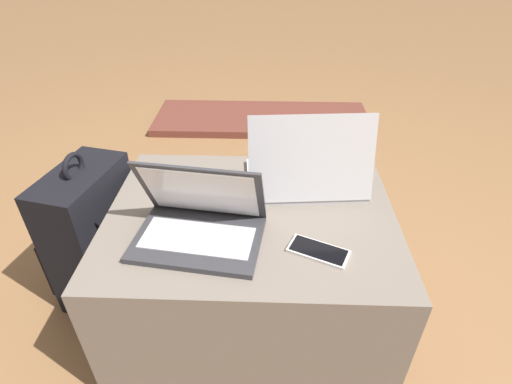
{
  "coord_description": "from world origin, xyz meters",
  "views": [
    {
      "loc": [
        0.05,
        -0.91,
        1.14
      ],
      "look_at": [
        0.02,
        -0.01,
        0.51
      ],
      "focal_mm": 28.0,
      "sensor_mm": 36.0,
      "label": 1
    }
  ],
  "objects_px": {
    "backpack": "(92,236)",
    "cell_phone": "(318,251)",
    "laptop_near": "(200,222)",
    "laptop_far": "(306,173)"
  },
  "relations": [
    {
      "from": "laptop_near",
      "to": "backpack",
      "type": "xyz_separation_m",
      "value": [
        -0.42,
        0.21,
        -0.25
      ]
    },
    {
      "from": "cell_phone",
      "to": "laptop_far",
      "type": "bearing_deg",
      "value": -153.11
    },
    {
      "from": "laptop_far",
      "to": "cell_phone",
      "type": "xyz_separation_m",
      "value": [
        0.01,
        -0.29,
        -0.05
      ]
    },
    {
      "from": "backpack",
      "to": "laptop_near",
      "type": "bearing_deg",
      "value": 75.94
    },
    {
      "from": "laptop_near",
      "to": "laptop_far",
      "type": "distance_m",
      "value": 0.38
    },
    {
      "from": "laptop_far",
      "to": "backpack",
      "type": "height_order",
      "value": "laptop_far"
    },
    {
      "from": "laptop_near",
      "to": "laptop_far",
      "type": "xyz_separation_m",
      "value": [
        0.29,
        0.24,
        0.01
      ]
    },
    {
      "from": "backpack",
      "to": "cell_phone",
      "type": "bearing_deg",
      "value": 82.64
    },
    {
      "from": "laptop_far",
      "to": "laptop_near",
      "type": "bearing_deg",
      "value": 34.51
    },
    {
      "from": "laptop_near",
      "to": "cell_phone",
      "type": "bearing_deg",
      "value": -2.13
    }
  ]
}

